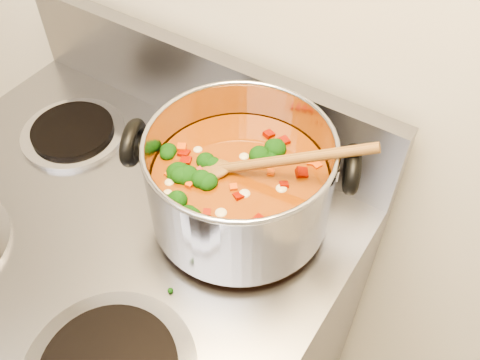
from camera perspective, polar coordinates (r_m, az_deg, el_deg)
name	(u,v)px	position (r m, az deg, el deg)	size (l,w,h in m)	color
electric_range	(134,354)	(1.24, -11.27, -17.74)	(0.74, 0.67, 1.08)	gray
stockpot	(240,182)	(0.78, -0.02, -0.26)	(0.33, 0.27, 0.16)	#A7A6AE
wooden_spoon	(249,165)	(0.75, 1.00, 1.60)	(0.25, 0.13, 0.11)	brown
cooktop_crumbs	(227,226)	(0.83, -1.41, -4.96)	(0.33, 0.37, 0.01)	black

